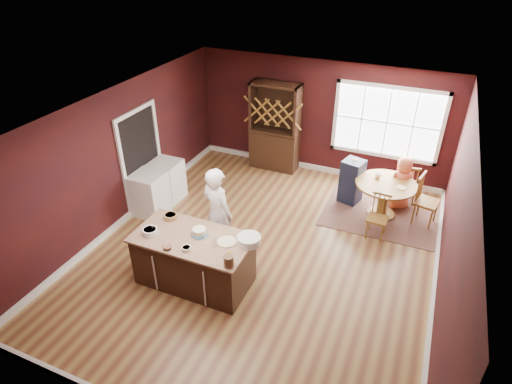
{
  "coord_description": "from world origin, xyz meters",
  "views": [
    {
      "loc": [
        2.32,
        -5.73,
        5.07
      ],
      "look_at": [
        -0.28,
        0.33,
        1.05
      ],
      "focal_mm": 30.0,
      "sensor_mm": 36.0,
      "label": 1
    }
  ],
  "objects_px": {
    "seated_woman": "(402,183)",
    "toddler": "(353,166)",
    "layer_cake": "(199,232)",
    "baker": "(217,214)",
    "chair_south": "(378,217)",
    "washer": "(150,194)",
    "hutch": "(275,127)",
    "kitchen_island": "(194,260)",
    "dryer": "(167,180)",
    "chair_north": "(408,183)",
    "chair_east": "(428,200)",
    "dining_table": "(385,192)",
    "high_chair": "(352,180)"
  },
  "relations": [
    {
      "from": "chair_north",
      "to": "toddler",
      "type": "distance_m",
      "value": 1.25
    },
    {
      "from": "seated_woman",
      "to": "baker",
      "type": "bearing_deg",
      "value": 16.77
    },
    {
      "from": "seated_woman",
      "to": "high_chair",
      "type": "xyz_separation_m",
      "value": [
        -1.0,
        -0.16,
        -0.08
      ]
    },
    {
      "from": "dining_table",
      "to": "seated_woman",
      "type": "relative_size",
      "value": 1.03
    },
    {
      "from": "layer_cake",
      "to": "high_chair",
      "type": "bearing_deg",
      "value": 63.02
    },
    {
      "from": "chair_south",
      "to": "washer",
      "type": "xyz_separation_m",
      "value": [
        -4.46,
        -1.02,
        0.0
      ]
    },
    {
      "from": "kitchen_island",
      "to": "toddler",
      "type": "bearing_deg",
      "value": 63.46
    },
    {
      "from": "chair_east",
      "to": "seated_woman",
      "type": "relative_size",
      "value": 0.9
    },
    {
      "from": "baker",
      "to": "seated_woman",
      "type": "xyz_separation_m",
      "value": [
        2.79,
        2.91,
        -0.3
      ]
    },
    {
      "from": "kitchen_island",
      "to": "high_chair",
      "type": "xyz_separation_m",
      "value": [
        1.83,
        3.53,
        0.07
      ]
    },
    {
      "from": "layer_cake",
      "to": "seated_woman",
      "type": "distance_m",
      "value": 4.54
    },
    {
      "from": "chair_south",
      "to": "hutch",
      "type": "bearing_deg",
      "value": 148.58
    },
    {
      "from": "chair_south",
      "to": "washer",
      "type": "relative_size",
      "value": 1.0
    },
    {
      "from": "baker",
      "to": "chair_east",
      "type": "distance_m",
      "value": 4.2
    },
    {
      "from": "chair_east",
      "to": "dryer",
      "type": "xyz_separation_m",
      "value": [
        -5.27,
        -1.23,
        -0.09
      ]
    },
    {
      "from": "kitchen_island",
      "to": "hutch",
      "type": "distance_m",
      "value": 4.42
    },
    {
      "from": "dining_table",
      "to": "baker",
      "type": "height_order",
      "value": "baker"
    },
    {
      "from": "chair_east",
      "to": "seated_woman",
      "type": "xyz_separation_m",
      "value": [
        -0.56,
        0.39,
        0.06
      ]
    },
    {
      "from": "layer_cake",
      "to": "chair_north",
      "type": "distance_m",
      "value": 4.85
    },
    {
      "from": "layer_cake",
      "to": "baker",
      "type": "bearing_deg",
      "value": 93.33
    },
    {
      "from": "kitchen_island",
      "to": "dryer",
      "type": "bearing_deg",
      "value": 132.41
    },
    {
      "from": "chair_east",
      "to": "toddler",
      "type": "relative_size",
      "value": 4.1
    },
    {
      "from": "hutch",
      "to": "chair_east",
      "type": "bearing_deg",
      "value": -16.29
    },
    {
      "from": "seated_woman",
      "to": "dryer",
      "type": "height_order",
      "value": "seated_woman"
    },
    {
      "from": "hutch",
      "to": "washer",
      "type": "height_order",
      "value": "hutch"
    },
    {
      "from": "toddler",
      "to": "dryer",
      "type": "xyz_separation_m",
      "value": [
        -3.7,
        -1.55,
        -0.36
      ]
    },
    {
      "from": "chair_south",
      "to": "chair_north",
      "type": "height_order",
      "value": "chair_north"
    },
    {
      "from": "baker",
      "to": "toddler",
      "type": "distance_m",
      "value": 3.34
    },
    {
      "from": "high_chair",
      "to": "toddler",
      "type": "relative_size",
      "value": 3.94
    },
    {
      "from": "dining_table",
      "to": "toddler",
      "type": "relative_size",
      "value": 4.68
    },
    {
      "from": "dining_table",
      "to": "kitchen_island",
      "type": "bearing_deg",
      "value": -128.04
    },
    {
      "from": "toddler",
      "to": "washer",
      "type": "bearing_deg",
      "value": -149.34
    },
    {
      "from": "baker",
      "to": "chair_north",
      "type": "height_order",
      "value": "baker"
    },
    {
      "from": "chair_east",
      "to": "layer_cake",
      "type": "bearing_deg",
      "value": 146.63
    },
    {
      "from": "dining_table",
      "to": "dryer",
      "type": "distance_m",
      "value": 4.61
    },
    {
      "from": "high_chair",
      "to": "baker",
      "type": "bearing_deg",
      "value": -108.2
    },
    {
      "from": "baker",
      "to": "hutch",
      "type": "relative_size",
      "value": 0.83
    },
    {
      "from": "toddler",
      "to": "chair_north",
      "type": "bearing_deg",
      "value": 17.75
    },
    {
      "from": "baker",
      "to": "seated_woman",
      "type": "distance_m",
      "value": 4.04
    },
    {
      "from": "chair_north",
      "to": "dryer",
      "type": "bearing_deg",
      "value": 12.66
    },
    {
      "from": "baker",
      "to": "dryer",
      "type": "height_order",
      "value": "baker"
    },
    {
      "from": "chair_south",
      "to": "baker",
      "type": "bearing_deg",
      "value": -144.01
    },
    {
      "from": "chair_north",
      "to": "washer",
      "type": "relative_size",
      "value": 1.03
    },
    {
      "from": "high_chair",
      "to": "toddler",
      "type": "distance_m",
      "value": 0.31
    },
    {
      "from": "high_chair",
      "to": "toddler",
      "type": "bearing_deg",
      "value": 119.14
    },
    {
      "from": "chair_east",
      "to": "toddler",
      "type": "distance_m",
      "value": 1.63
    },
    {
      "from": "seated_woman",
      "to": "toddler",
      "type": "relative_size",
      "value": 4.55
    },
    {
      "from": "seated_woman",
      "to": "toddler",
      "type": "distance_m",
      "value": 1.05
    },
    {
      "from": "chair_south",
      "to": "washer",
      "type": "bearing_deg",
      "value": -164.45
    },
    {
      "from": "washer",
      "to": "dryer",
      "type": "distance_m",
      "value": 0.64
    }
  ]
}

